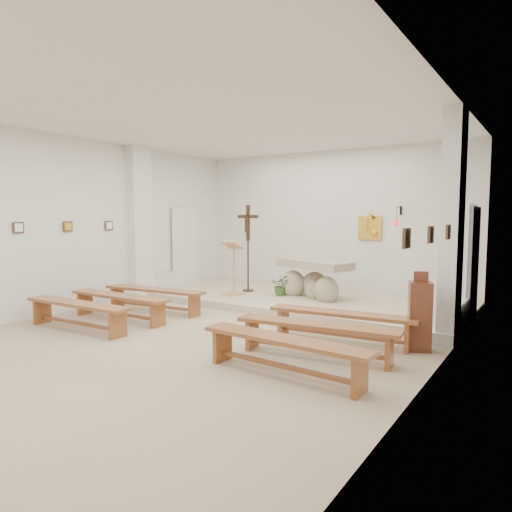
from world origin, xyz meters
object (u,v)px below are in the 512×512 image
Objects in this scene: altar at (313,282)px; bench_left_front at (154,294)px; bench_right_front at (342,320)px; bench_left_second at (119,301)px; lectern at (233,268)px; donation_pedestal at (420,316)px; bench_right_second at (316,332)px; bench_right_third at (284,347)px; crucifix_stand at (248,242)px; bench_left_third at (77,309)px.

altar is 3.41m from bench_left_front.
bench_left_second is (-4.03, -0.88, 0.00)m from bench_right_front.
lectern is 1.07× the size of donation_pedestal.
bench_right_second is (3.37, -2.67, -0.40)m from lectern.
bench_left_front and bench_right_third have the same top height.
bench_right_second is at bearing -95.76° from bench_right_front.
bench_left_second is (-0.65, -3.26, -0.97)m from crucifix_stand.
crucifix_stand is at bearing 68.08° from bench_left_front.
crucifix_stand is 5.43m from bench_right_third.
bench_left_front is at bearing 160.27° from bench_right_second.
bench_right_front and bench_left_second have the same top height.
bench_right_front is 1.76m from bench_right_third.
donation_pedestal is at bearing -20.60° from altar.
altar is 1.86m from crucifix_stand.
lectern is at bearing 139.94° from donation_pedestal.
bench_right_second and bench_right_third have the same top height.
lectern is 0.54× the size of bench_left_front.
crucifix_stand is at bearing 128.58° from bench_right_second.
bench_left_third is (-2.31, -4.26, -0.14)m from altar.
lectern is at bearing 134.16° from bench_right_second.
crucifix_stand is 0.89× the size of bench_right_second.
bench_right_front is (-1.08, -0.25, -0.15)m from donation_pedestal.
bench_left_second is at bearing 171.47° from donation_pedestal.
bench_right_second is 0.88m from bench_right_third.
bench_left_front is 1.01× the size of bench_left_second.
altar is 0.81× the size of bench_left_front.
crucifix_stand is 4.25m from bench_right_front.
altar is 4.10m from bench_left_second.
bench_right_third is at bearing -95.76° from bench_right_front.
crucifix_stand is (-0.01, 0.59, 0.57)m from lectern.
donation_pedestal is 0.50× the size of bench_right_third.
bench_right_front is at bearing -27.58° from crucifix_stand.
donation_pedestal is 0.50× the size of bench_right_front.
donation_pedestal is at bearing 64.73° from bench_right_third.
bench_right_third is (-1.08, -2.01, -0.15)m from donation_pedestal.
crucifix_stand is at bearing 93.21° from lectern.
bench_right_front and bench_right_second have the same top height.
lectern is 0.54× the size of bench_left_third.
bench_right_second is (3.38, -3.26, -0.97)m from crucifix_stand.
lectern is 4.91m from bench_right_third.
bench_left_second is 1.00× the size of bench_right_third.
bench_left_second is (-2.31, -3.39, -0.14)m from altar.
donation_pedestal is (4.46, -2.13, -0.82)m from crucifix_stand.
bench_left_front is at bearing 87.66° from bench_left_third.
bench_left_front is 1.00× the size of bench_right_front.
donation_pedestal reaches higher than bench_right_front.
bench_right_front is at bearing 93.06° from bench_right_third.
bench_right_third is (4.03, -1.76, 0.00)m from bench_left_front.
crucifix_stand is at bearing 77.32° from bench_left_second.
bench_right_front is at bearing -6.65° from bench_left_front.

